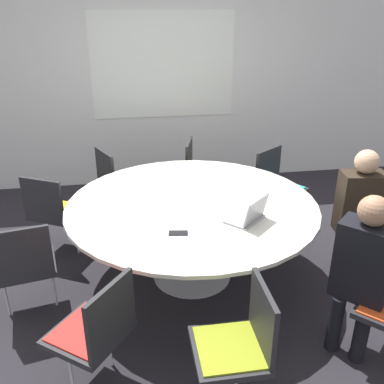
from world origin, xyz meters
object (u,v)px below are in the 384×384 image
(chair_6, at_px, (24,262))
(chair_3, at_px, (200,170))
(chair_4, at_px, (117,179))
(cell_phone, at_px, (178,233))
(chair_7, at_px, (96,328))
(chair_2, at_px, (277,182))
(person_0, at_px, (363,265))
(person_1, at_px, (360,206))
(chair_5, at_px, (53,208))
(handbag, at_px, (168,191))
(chair_1, at_px, (380,222))
(laptop, at_px, (250,215))
(chair_8, at_px, (240,339))

(chair_6, bearing_deg, chair_3, 34.30)
(chair_4, bearing_deg, chair_3, 72.36)
(chair_3, bearing_deg, cell_phone, 0.82)
(chair_7, bearing_deg, chair_2, -5.79)
(chair_2, bearing_deg, cell_phone, 11.39)
(person_0, height_order, person_1, same)
(chair_5, height_order, person_1, person_1)
(chair_7, xyz_separation_m, cell_phone, (0.58, 0.64, 0.24))
(chair_4, distance_m, chair_5, 0.87)
(chair_5, relative_size, handbag, 2.34)
(chair_3, bearing_deg, chair_1, 57.86)
(chair_4, distance_m, chair_6, 1.69)
(cell_phone, bearing_deg, chair_7, -132.39)
(chair_1, height_order, chair_4, same)
(chair_2, relative_size, chair_7, 1.00)
(chair_2, xyz_separation_m, cell_phone, (-1.25, -1.36, 0.24))
(chair_2, relative_size, person_1, 0.71)
(laptop, bearing_deg, cell_phone, -33.85)
(laptop, bearing_deg, chair_3, -131.14)
(person_1, xyz_separation_m, laptop, (-1.03, -0.19, 0.09))
(chair_4, xyz_separation_m, chair_5, (-0.60, -0.63, 0.00))
(chair_5, distance_m, person_0, 2.76)
(chair_1, xyz_separation_m, person_1, (-0.25, -0.05, 0.20))
(chair_4, height_order, laptop, laptop)
(chair_8, bearing_deg, chair_6, 53.57)
(chair_6, bearing_deg, laptop, -13.54)
(laptop, relative_size, cell_phone, 2.49)
(chair_4, distance_m, laptop, 1.94)
(handbag, bearing_deg, person_0, -68.76)
(chair_8, height_order, cell_phone, chair_8)
(person_1, bearing_deg, cell_phone, 18.15)
(chair_1, xyz_separation_m, cell_phone, (-1.85, -0.34, 0.24))
(chair_3, distance_m, chair_7, 2.70)
(cell_phone, xyz_separation_m, handbag, (0.13, 2.10, -0.60))
(chair_8, xyz_separation_m, handbag, (-0.11, 2.97, -0.36))
(chair_7, relative_size, cell_phone, 5.69)
(chair_7, bearing_deg, person_0, -50.14)
(chair_4, distance_m, chair_7, 2.35)
(chair_1, relative_size, chair_2, 1.00)
(chair_3, distance_m, chair_4, 0.96)
(chair_3, bearing_deg, handbag, -110.71)
(laptop, bearing_deg, chair_1, 146.87)
(chair_1, height_order, chair_8, same)
(person_1, bearing_deg, chair_2, -64.21)
(chair_2, xyz_separation_m, laptop, (-0.68, -1.26, 0.29))
(chair_8, bearing_deg, chair_2, -24.12)
(chair_4, bearing_deg, chair_1, 34.02)
(chair_3, distance_m, handbag, 0.56)
(chair_7, bearing_deg, handbag, 22.03)
(handbag, bearing_deg, chair_6, -123.53)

